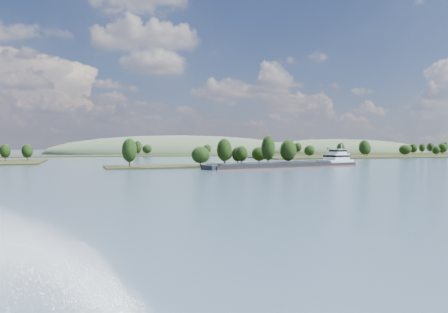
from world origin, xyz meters
name	(u,v)px	position (x,y,z in m)	size (l,w,h in m)	color
ground	(264,174)	(0.00, 120.00, 0.00)	(1800.00, 1800.00, 0.00)	#3D556A
tree_island	(228,158)	(7.35, 178.75, 3.98)	(100.00, 30.00, 15.24)	black
right_bank	(417,155)	(230.74, 299.35, 0.95)	(320.00, 90.00, 14.89)	black
back_shoreline	(152,155)	(7.07, 399.76, 0.67)	(900.00, 60.00, 14.79)	black
hill_east	(338,153)	(260.00, 470.00, 0.00)	(260.00, 140.00, 36.00)	#43563B
hill_west	(182,153)	(60.00, 500.00, 0.00)	(320.00, 160.00, 44.00)	#43563B
cargo_barge	(295,164)	(34.57, 162.84, 1.42)	(83.05, 29.39, 11.24)	black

